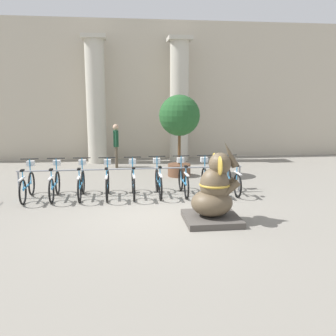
# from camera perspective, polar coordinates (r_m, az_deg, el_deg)

# --- Properties ---
(ground_plane) EXTENTS (60.00, 60.00, 0.00)m
(ground_plane) POSITION_cam_1_polar(r_m,az_deg,el_deg) (8.72, -1.95, -7.27)
(ground_plane) COLOR gray
(building_facade) EXTENTS (20.00, 0.20, 6.00)m
(building_facade) POSITION_cam_1_polar(r_m,az_deg,el_deg) (16.89, -4.76, 11.65)
(building_facade) COLOR #BCB29E
(building_facade) RESTS_ON ground_plane
(column_left) EXTENTS (0.98, 0.98, 5.16)m
(column_left) POSITION_cam_1_polar(r_m,az_deg,el_deg) (15.90, -10.95, 10.21)
(column_left) COLOR #BCB7A8
(column_left) RESTS_ON ground_plane
(column_right) EXTENTS (0.98, 0.98, 5.16)m
(column_right) POSITION_cam_1_polar(r_m,az_deg,el_deg) (16.06, 1.72, 10.39)
(column_right) COLOR #BCB7A8
(column_right) RESTS_ON ground_plane
(bike_rack) EXTENTS (6.23, 0.05, 0.77)m
(bike_rack) POSITION_cam_1_polar(r_m,az_deg,el_deg) (10.42, -5.37, -0.67)
(bike_rack) COLOR gray
(bike_rack) RESTS_ON ground_plane
(bicycle_0) EXTENTS (0.48, 1.63, 1.05)m
(bicycle_0) POSITION_cam_1_polar(r_m,az_deg,el_deg) (10.66, -20.63, -2.40)
(bicycle_0) COLOR black
(bicycle_0) RESTS_ON ground_plane
(bicycle_1) EXTENTS (0.48, 1.63, 1.05)m
(bicycle_1) POSITION_cam_1_polar(r_m,az_deg,el_deg) (10.54, -16.88, -2.31)
(bicycle_1) COLOR black
(bicycle_1) RESTS_ON ground_plane
(bicycle_2) EXTENTS (0.48, 1.63, 1.05)m
(bicycle_2) POSITION_cam_1_polar(r_m,az_deg,el_deg) (10.43, -13.08, -2.26)
(bicycle_2) COLOR black
(bicycle_2) RESTS_ON ground_plane
(bicycle_3) EXTENTS (0.48, 1.63, 1.05)m
(bicycle_3) POSITION_cam_1_polar(r_m,az_deg,el_deg) (10.35, -9.22, -2.22)
(bicycle_3) COLOR black
(bicycle_3) RESTS_ON ground_plane
(bicycle_4) EXTENTS (0.48, 1.63, 1.05)m
(bicycle_4) POSITION_cam_1_polar(r_m,az_deg,el_deg) (10.33, -5.32, -2.14)
(bicycle_4) COLOR black
(bicycle_4) RESTS_ON ground_plane
(bicycle_5) EXTENTS (0.48, 1.63, 1.05)m
(bicycle_5) POSITION_cam_1_polar(r_m,az_deg,el_deg) (10.43, -1.46, -1.98)
(bicycle_5) COLOR black
(bicycle_5) RESTS_ON ground_plane
(bicycle_6) EXTENTS (0.48, 1.63, 1.05)m
(bicycle_6) POSITION_cam_1_polar(r_m,az_deg,el_deg) (10.53, 2.34, -1.87)
(bicycle_6) COLOR black
(bicycle_6) RESTS_ON ground_plane
(bicycle_7) EXTENTS (0.48, 1.63, 1.05)m
(bicycle_7) POSITION_cam_1_polar(r_m,az_deg,el_deg) (10.66, 6.08, -1.76)
(bicycle_7) COLOR black
(bicycle_7) RESTS_ON ground_plane
(bicycle_8) EXTENTS (0.48, 1.63, 1.05)m
(bicycle_8) POSITION_cam_1_polar(r_m,az_deg,el_deg) (10.83, 9.73, -1.67)
(bicycle_8) COLOR black
(bicycle_8) RESTS_ON ground_plane
(elephant_statue) EXTENTS (1.18, 1.18, 1.80)m
(elephant_statue) POSITION_cam_1_polar(r_m,az_deg,el_deg) (8.21, 7.04, -4.06)
(elephant_statue) COLOR #4C4742
(elephant_statue) RESTS_ON ground_plane
(person_pedestrian) EXTENTS (0.22, 0.47, 1.69)m
(person_pedestrian) POSITION_cam_1_polar(r_m,az_deg,el_deg) (14.67, -7.92, 3.99)
(person_pedestrian) COLOR brown
(person_pedestrian) RESTS_ON ground_plane
(potted_tree) EXTENTS (1.39, 1.39, 2.80)m
(potted_tree) POSITION_cam_1_polar(r_m,az_deg,el_deg) (12.83, 1.75, 7.26)
(potted_tree) COLOR brown
(potted_tree) RESTS_ON ground_plane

